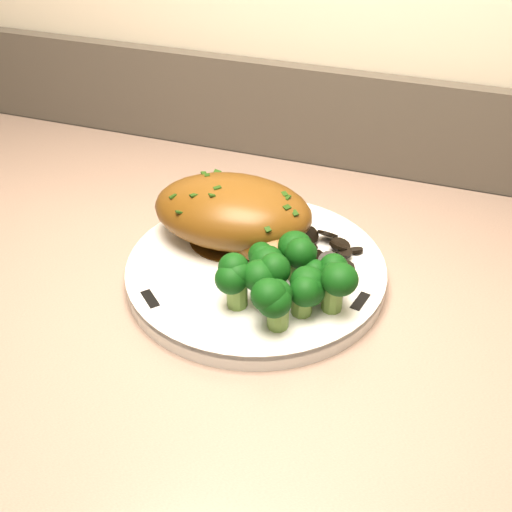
% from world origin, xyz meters
% --- Properties ---
extents(plate, '(0.30, 0.30, 0.02)m').
position_xyz_m(plate, '(-0.01, 1.74, 0.81)').
color(plate, white).
rests_on(plate, counter).
extents(rim_accent_0, '(0.01, 0.03, 0.00)m').
position_xyz_m(rim_accent_0, '(0.10, 1.71, 0.82)').
color(rim_accent_0, black).
rests_on(rim_accent_0, plate).
extents(rim_accent_1, '(0.03, 0.02, 0.00)m').
position_xyz_m(rim_accent_1, '(-0.04, 1.84, 0.82)').
color(rim_accent_1, black).
rests_on(rim_accent_1, plate).
extents(rim_accent_2, '(0.03, 0.02, 0.00)m').
position_xyz_m(rim_accent_2, '(-0.08, 1.65, 0.82)').
color(rim_accent_2, black).
rests_on(rim_accent_2, plate).
extents(gravy_pool, '(0.09, 0.09, 0.00)m').
position_xyz_m(gravy_pool, '(-0.04, 1.77, 0.82)').
color(gravy_pool, '#3E240B').
rests_on(gravy_pool, plate).
extents(chicken_breast, '(0.17, 0.12, 0.06)m').
position_xyz_m(chicken_breast, '(-0.04, 1.77, 0.85)').
color(chicken_breast, brown).
rests_on(chicken_breast, plate).
extents(mushroom_pile, '(0.08, 0.06, 0.02)m').
position_xyz_m(mushroom_pile, '(0.04, 1.77, 0.82)').
color(mushroom_pile, black).
rests_on(mushroom_pile, plate).
extents(broccoli_florets, '(0.11, 0.10, 0.04)m').
position_xyz_m(broccoli_florets, '(0.04, 1.70, 0.84)').
color(broccoli_florets, olive).
rests_on(broccoli_florets, plate).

